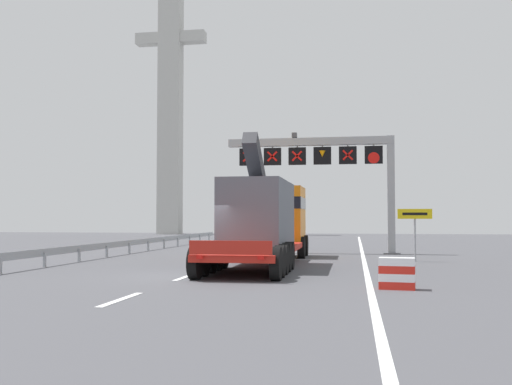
{
  "coord_description": "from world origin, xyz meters",
  "views": [
    {
      "loc": [
        5.78,
        -19.81,
        2.04
      ],
      "look_at": [
        0.93,
        8.8,
        3.3
      ],
      "focal_mm": 40.88,
      "sensor_mm": 36.0,
      "label": 1
    }
  ],
  "objects_px": {
    "exit_sign_yellow": "(415,221)",
    "bridge_pylon_distant": "(171,73)",
    "heavy_haul_truck_red": "(267,219)",
    "crash_barrier_striped": "(397,273)",
    "overhead_lane_gantry": "(330,160)"
  },
  "relations": [
    {
      "from": "overhead_lane_gantry",
      "to": "bridge_pylon_distant",
      "type": "height_order",
      "value": "bridge_pylon_distant"
    },
    {
      "from": "bridge_pylon_distant",
      "to": "heavy_haul_truck_red",
      "type": "bearing_deg",
      "value": -66.72
    },
    {
      "from": "crash_barrier_striped",
      "to": "overhead_lane_gantry",
      "type": "bearing_deg",
      "value": 98.88
    },
    {
      "from": "exit_sign_yellow",
      "to": "bridge_pylon_distant",
      "type": "xyz_separation_m",
      "value": [
        -25.69,
        42.26,
        18.58
      ]
    },
    {
      "from": "heavy_haul_truck_red",
      "to": "overhead_lane_gantry",
      "type": "bearing_deg",
      "value": 71.32
    },
    {
      "from": "heavy_haul_truck_red",
      "to": "crash_barrier_striped",
      "type": "relative_size",
      "value": 13.35
    },
    {
      "from": "exit_sign_yellow",
      "to": "crash_barrier_striped",
      "type": "height_order",
      "value": "exit_sign_yellow"
    },
    {
      "from": "overhead_lane_gantry",
      "to": "heavy_haul_truck_red",
      "type": "height_order",
      "value": "overhead_lane_gantry"
    },
    {
      "from": "exit_sign_yellow",
      "to": "bridge_pylon_distant",
      "type": "relative_size",
      "value": 0.06
    },
    {
      "from": "heavy_haul_truck_red",
      "to": "exit_sign_yellow",
      "type": "distance_m",
      "value": 6.96
    },
    {
      "from": "overhead_lane_gantry",
      "to": "heavy_haul_truck_red",
      "type": "xyz_separation_m",
      "value": [
        -2.52,
        -7.47,
        -3.36
      ]
    },
    {
      "from": "overhead_lane_gantry",
      "to": "bridge_pylon_distant",
      "type": "relative_size",
      "value": 0.24
    },
    {
      "from": "overhead_lane_gantry",
      "to": "exit_sign_yellow",
      "type": "xyz_separation_m",
      "value": [
        4.16,
        -5.54,
        -3.47
      ]
    },
    {
      "from": "bridge_pylon_distant",
      "to": "crash_barrier_striped",
      "type": "bearing_deg",
      "value": -65.62
    },
    {
      "from": "overhead_lane_gantry",
      "to": "bridge_pylon_distant",
      "type": "distance_m",
      "value": 45.16
    }
  ]
}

